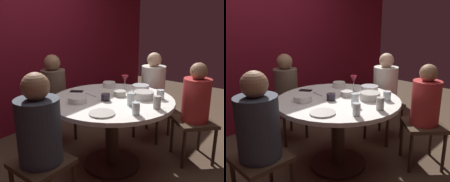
% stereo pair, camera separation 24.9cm
% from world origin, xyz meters
% --- Properties ---
extents(ground_plane, '(8.00, 8.00, 0.00)m').
position_xyz_m(ground_plane, '(0.00, 0.00, 0.00)').
color(ground_plane, '#4C3828').
extents(back_wall, '(6.00, 0.10, 2.60)m').
position_xyz_m(back_wall, '(0.00, 1.59, 1.30)').
color(back_wall, maroon).
rests_on(back_wall, ground).
extents(dining_table, '(1.26, 1.26, 0.75)m').
position_xyz_m(dining_table, '(0.00, 0.00, 0.58)').
color(dining_table, silver).
rests_on(dining_table, ground).
extents(seated_diner_left, '(0.40, 0.40, 1.17)m').
position_xyz_m(seated_diner_left, '(-0.89, 0.00, 0.72)').
color(seated_diner_left, '#3F2D1E').
rests_on(seated_diner_left, ground).
extents(seated_diner_back, '(0.40, 0.40, 1.12)m').
position_xyz_m(seated_diner_back, '(0.00, 0.91, 0.70)').
color(seated_diner_back, '#3F2D1E').
rests_on(seated_diner_back, ground).
extents(seated_diner_right, '(0.40, 0.40, 1.13)m').
position_xyz_m(seated_diner_right, '(0.86, 0.00, 0.70)').
color(seated_diner_right, '#3F2D1E').
rests_on(seated_diner_right, ground).
extents(seated_diner_front_right, '(0.57, 0.57, 1.10)m').
position_xyz_m(seated_diner_front_right, '(0.64, -0.64, 0.68)').
color(seated_diner_front_right, '#3F2D1E').
rests_on(seated_diner_front_right, ground).
extents(candle_holder, '(0.09, 0.09, 0.09)m').
position_xyz_m(candle_holder, '(-0.09, 0.01, 0.79)').
color(candle_holder, black).
rests_on(candle_holder, dining_table).
extents(wine_glass, '(0.08, 0.08, 0.18)m').
position_xyz_m(wine_glass, '(0.32, 0.07, 0.88)').
color(wine_glass, silver).
rests_on(wine_glass, dining_table).
extents(dinner_plate, '(0.23, 0.23, 0.01)m').
position_xyz_m(dinner_plate, '(-0.40, -0.20, 0.76)').
color(dinner_plate, '#B2ADA3').
rests_on(dinner_plate, dining_table).
extents(cell_phone, '(0.14, 0.16, 0.01)m').
position_xyz_m(cell_phone, '(-0.04, 0.47, 0.75)').
color(cell_phone, black).
rests_on(cell_phone, dining_table).
extents(bowl_serving_large, '(0.19, 0.19, 0.07)m').
position_xyz_m(bowl_serving_large, '(0.42, -0.08, 0.79)').
color(bowl_serving_large, '#B7B7BC').
rests_on(bowl_serving_large, dining_table).
extents(bowl_salad_center, '(0.21, 0.21, 0.07)m').
position_xyz_m(bowl_salad_center, '(0.20, -0.25, 0.79)').
color(bowl_salad_center, '#B2ADA3').
rests_on(bowl_salad_center, dining_table).
extents(bowl_small_white, '(0.15, 0.15, 0.06)m').
position_xyz_m(bowl_small_white, '(0.33, 0.30, 0.78)').
color(bowl_small_white, silver).
rests_on(bowl_small_white, dining_table).
extents(bowl_sauce_side, '(0.13, 0.13, 0.05)m').
position_xyz_m(bowl_sauce_side, '(0.13, -0.01, 0.78)').
color(bowl_sauce_side, '#B2ADA3').
rests_on(bowl_sauce_side, dining_table).
extents(bowl_rice_portion, '(0.18, 0.18, 0.06)m').
position_xyz_m(bowl_rice_portion, '(-0.30, 0.19, 0.78)').
color(bowl_rice_portion, silver).
rests_on(bowl_rice_portion, dining_table).
extents(cup_near_candle, '(0.07, 0.07, 0.11)m').
position_xyz_m(cup_near_candle, '(-0.23, -0.43, 0.80)').
color(cup_near_candle, silver).
rests_on(cup_near_candle, dining_table).
extents(cup_by_left_diner, '(0.07, 0.07, 0.12)m').
position_xyz_m(cup_by_left_diner, '(-0.05, -0.26, 0.81)').
color(cup_by_left_diner, silver).
rests_on(cup_by_left_diner, dining_table).
extents(cup_by_right_diner, '(0.08, 0.08, 0.09)m').
position_xyz_m(cup_by_right_diner, '(0.29, -0.39, 0.80)').
color(cup_by_right_diner, silver).
rests_on(cup_by_right_diner, dining_table).
extents(cup_center_front, '(0.07, 0.07, 0.12)m').
position_xyz_m(cup_center_front, '(0.02, -0.50, 0.81)').
color(cup_center_front, '#B2ADA3').
rests_on(cup_center_front, dining_table).
extents(fork_near_plate, '(0.05, 0.18, 0.01)m').
position_xyz_m(fork_near_plate, '(-0.04, 0.26, 0.75)').
color(fork_near_plate, '#B7B7BC').
rests_on(fork_near_plate, dining_table).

